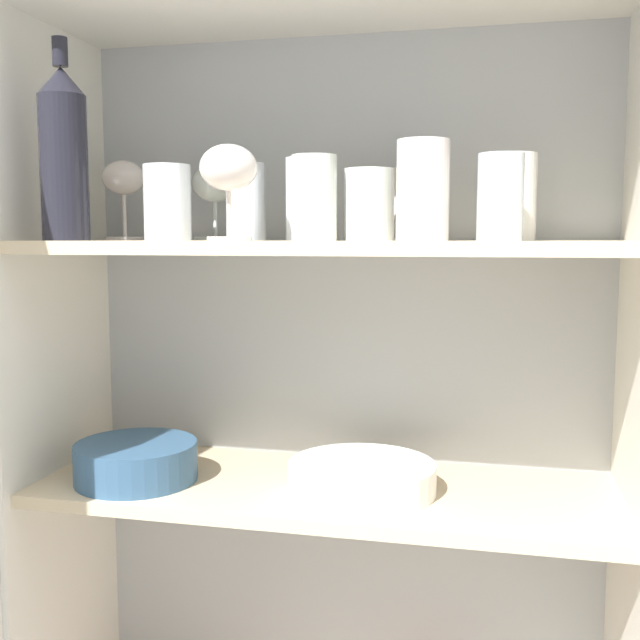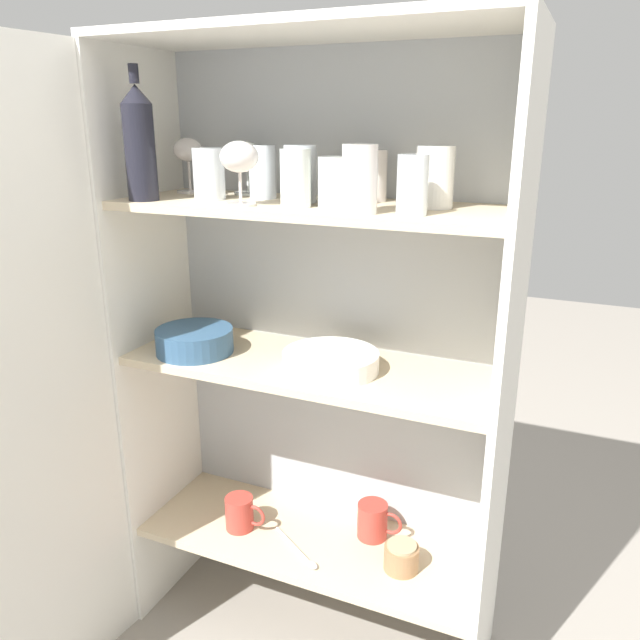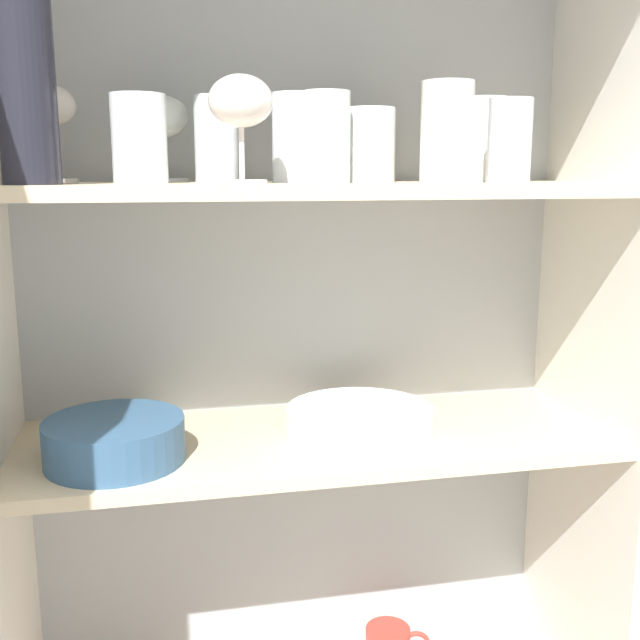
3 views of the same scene
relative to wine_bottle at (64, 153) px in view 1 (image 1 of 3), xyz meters
The scene contains 21 objects.
cupboard_back_panel 0.72m from the wine_bottle, 36.29° to the left, with size 0.94×0.02×1.53m, color #B2B7BC.
cupboard_side_left 0.56m from the wine_bottle, 129.62° to the left, with size 0.02×0.35×1.53m, color white.
cupboard_side_right 1.00m from the wine_bottle, ahead, with size 0.02×0.35×1.53m, color white.
cupboard_top_panel 0.45m from the wine_bottle, 15.88° to the left, with size 0.94×0.35×0.02m, color white.
shelf_board_middle 0.65m from the wine_bottle, 15.88° to the left, with size 0.90×0.32×0.02m, color beige.
shelf_board_upper 0.41m from the wine_bottle, 15.88° to the left, with size 0.90×0.32×0.02m, color beige.
tumbler_glass_0 0.17m from the wine_bottle, 33.07° to the left, with size 0.07×0.07×0.12m.
tumbler_glass_1 0.66m from the wine_bottle, 12.39° to the left, with size 0.08×0.08×0.13m.
tumbler_glass_2 0.53m from the wine_bottle, ahead, with size 0.07×0.07×0.13m.
tumbler_glass_3 0.28m from the wine_bottle, 31.95° to the left, with size 0.06×0.06×0.12m.
tumbler_glass_4 0.53m from the wine_bottle, 22.41° to the left, with size 0.07×0.07×0.11m.
tumbler_glass_5 0.64m from the wine_bottle, ahead, with size 0.06×0.06×0.12m.
tumbler_glass_6 0.38m from the wine_bottle, ahead, with size 0.07×0.07×0.12m.
tumbler_glass_7 0.37m from the wine_bottle, 18.15° to the left, with size 0.07×0.07×0.13m.
tumbler_glass_8 0.46m from the wine_bottle, 10.17° to the left, with size 0.07×0.07×0.10m.
wine_glass_0 0.26m from the wine_bottle, ahead, with size 0.08×0.08×0.14m.
wine_glass_1 0.26m from the wine_bottle, 52.28° to the left, with size 0.08×0.08×0.13m.
wine_glass_2 0.18m from the wine_bottle, 89.10° to the left, with size 0.07×0.07×0.14m.
wine_bottle is the anchor object (origin of this frame).
plate_stack_white 0.66m from the wine_bottle, 10.76° to the left, with size 0.23×0.23×0.04m.
mixing_bowl_large 0.49m from the wine_bottle, 36.93° to the left, with size 0.19×0.19×0.06m.
Camera 1 is at (0.25, -0.96, 1.18)m, focal length 42.00 mm.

